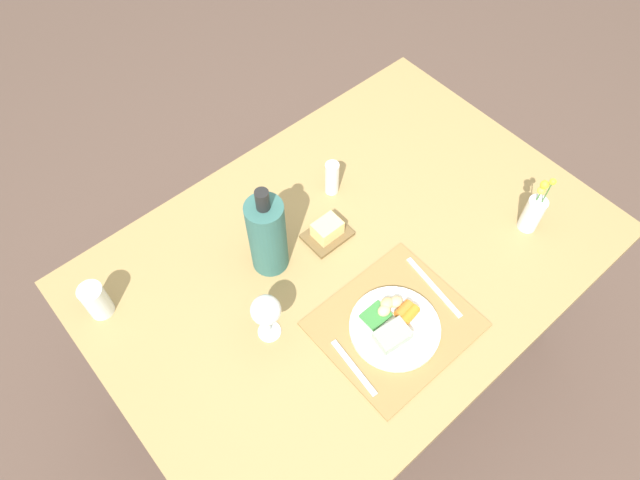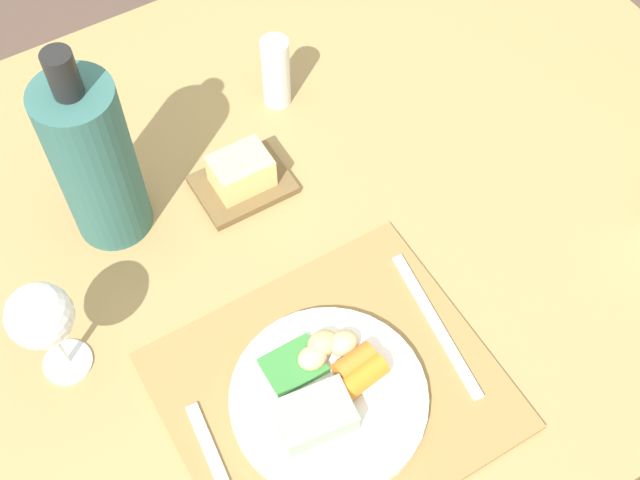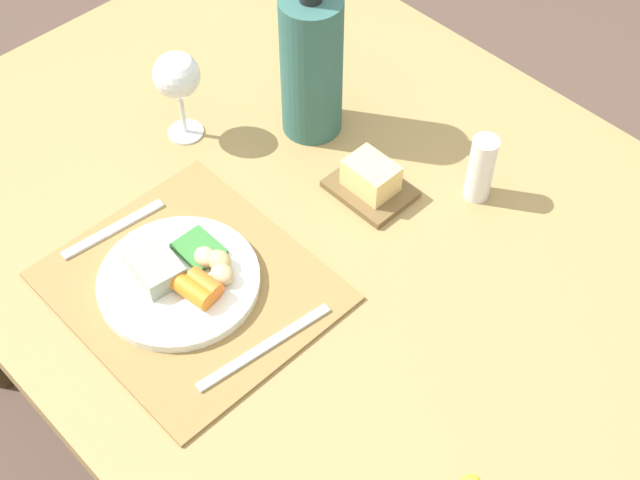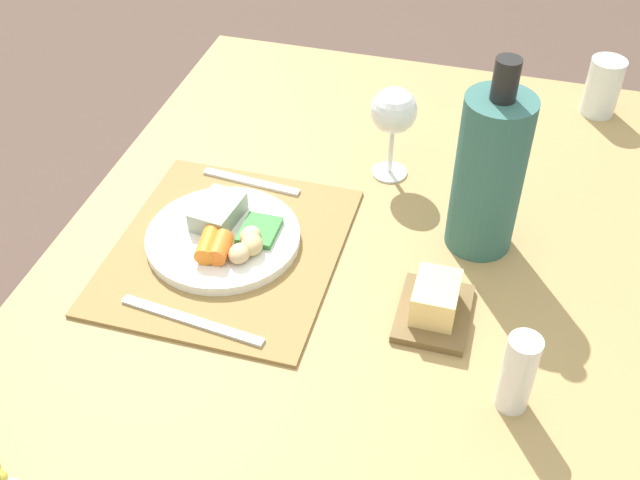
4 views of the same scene
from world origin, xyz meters
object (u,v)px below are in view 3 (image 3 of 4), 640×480
at_px(dinner_plate, 180,277).
at_px(wine_glass, 177,77).
at_px(fork, 114,229).
at_px(salt_shaker, 481,168).
at_px(butter_dish, 371,181).
at_px(cooler_bottle, 311,65).
at_px(knife, 265,347).
at_px(dining_table, 333,257).

xyz_separation_m(dinner_plate, wine_glass, (-0.25, 0.21, 0.10)).
relative_size(fork, wine_glass, 1.05).
bearing_deg(salt_shaker, butter_dish, -135.89).
bearing_deg(wine_glass, fork, -65.81).
height_order(fork, cooler_bottle, cooler_bottle).
distance_m(dinner_plate, cooler_bottle, 0.41).
distance_m(knife, butter_dish, 0.34).
relative_size(salt_shaker, wine_glass, 0.72).
relative_size(cooler_bottle, wine_glass, 1.90).
distance_m(knife, cooler_bottle, 0.48).
bearing_deg(knife, fork, -168.71).
xyz_separation_m(dinner_plate, knife, (0.17, 0.01, -0.01)).
bearing_deg(fork, dinner_plate, 9.54).
bearing_deg(fork, cooler_bottle, 89.62).
xyz_separation_m(fork, butter_dish, (0.22, 0.35, 0.02)).
xyz_separation_m(knife, wine_glass, (-0.42, 0.19, 0.11)).
xyz_separation_m(butter_dish, cooler_bottle, (-0.18, 0.04, 0.11)).
distance_m(dinner_plate, wine_glass, 0.34).
bearing_deg(dinner_plate, salt_shaker, 67.98).
relative_size(dinner_plate, wine_glass, 1.44).
bearing_deg(cooler_bottle, fork, -95.63).
distance_m(dining_table, cooler_bottle, 0.31).
height_order(fork, butter_dish, butter_dish).
distance_m(butter_dish, cooler_bottle, 0.21).
xyz_separation_m(fork, salt_shaker, (0.34, 0.47, 0.05)).
relative_size(cooler_bottle, salt_shaker, 2.65).
height_order(fork, knife, same).
bearing_deg(knife, cooler_bottle, 134.86).
xyz_separation_m(fork, cooler_bottle, (0.04, 0.39, 0.12)).
bearing_deg(salt_shaker, wine_glass, -150.46).
relative_size(dining_table, knife, 6.61).
distance_m(dining_table, dinner_plate, 0.27).
height_order(butter_dish, wine_glass, wine_glass).
bearing_deg(dining_table, butter_dish, 96.12).
distance_m(butter_dish, wine_glass, 0.35).
height_order(dining_table, dinner_plate, dinner_plate).
height_order(cooler_bottle, salt_shaker, cooler_bottle).
height_order(dining_table, knife, knife).
distance_m(salt_shaker, wine_glass, 0.50).
xyz_separation_m(dining_table, dinner_plate, (-0.07, -0.24, 0.10)).
bearing_deg(butter_dish, wine_glass, -157.71).
bearing_deg(fork, dining_table, 53.80).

